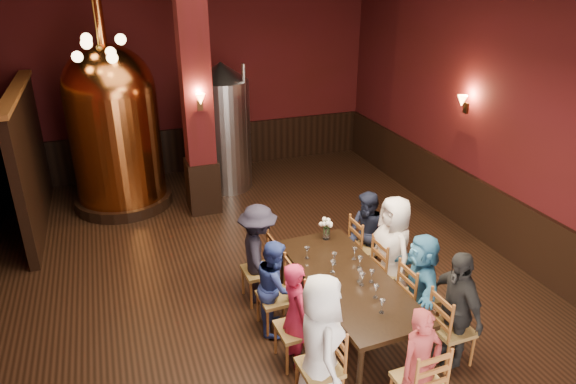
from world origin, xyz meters
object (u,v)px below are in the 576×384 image
object	(u,v)px
person_1	(296,314)
person_2	(276,286)
person_0	(320,342)
dining_table	(348,282)
rose_vase	(327,225)
copper_kettle	(114,126)
steel_vessel	(224,127)

from	to	relation	value
person_1	person_2	distance (m)	0.66
person_0	dining_table	bearing A→B (deg)	-29.09
person_1	rose_vase	bearing A→B (deg)	-38.62
dining_table	copper_kettle	size ratio (longest dim) A/B	0.56
dining_table	rose_vase	xyz separation A→B (m)	(0.14, 1.01, 0.28)
dining_table	person_0	size ratio (longest dim) A/B	1.55
person_1	rose_vase	size ratio (longest dim) A/B	4.06
copper_kettle	rose_vase	bearing A→B (deg)	-56.11
person_2	steel_vessel	distance (m)	4.83
rose_vase	dining_table	bearing A→B (deg)	-97.95
person_0	rose_vase	xyz separation A→B (m)	(0.96, 2.03, 0.18)
rose_vase	person_2	bearing A→B (deg)	-144.93
dining_table	person_0	bearing A→B (deg)	-130.36
person_1	steel_vessel	bearing A→B (deg)	-7.88
person_2	dining_table	bearing A→B (deg)	-90.23
person_0	person_2	distance (m)	1.34
person_2	copper_kettle	distance (m)	4.96
person_1	dining_table	bearing A→B (deg)	-69.85
person_0	rose_vase	world-z (taller)	person_0
person_0	person_2	size ratio (longest dim) A/B	1.24
dining_table	person_2	xyz separation A→B (m)	(-0.86, 0.30, -0.06)
steel_vessel	copper_kettle	bearing A→B (deg)	-175.48
person_0	rose_vase	bearing A→B (deg)	-15.80
person_1	rose_vase	world-z (taller)	person_1
person_2	person_1	bearing A→B (deg)	-159.01
person_1	person_2	world-z (taller)	person_1
person_0	steel_vessel	xyz separation A→B (m)	(0.45, 6.09, 0.53)
dining_table	rose_vase	bearing A→B (deg)	80.22
dining_table	person_0	world-z (taller)	person_0
person_0	person_2	bearing A→B (deg)	11.27
person_2	person_0	bearing A→B (deg)	-159.01
copper_kettle	person_2	bearing A→B (deg)	-70.65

